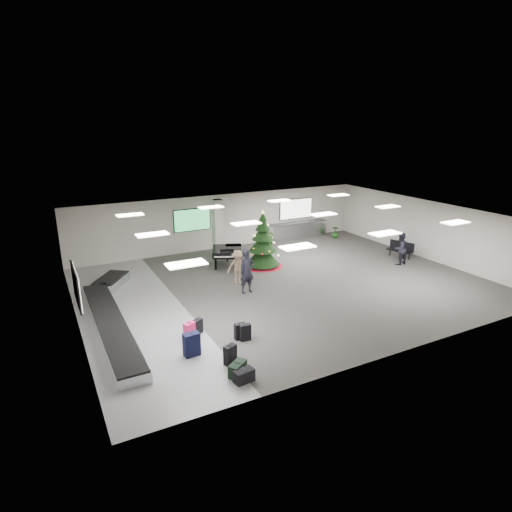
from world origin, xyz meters
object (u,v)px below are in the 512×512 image
baggage_carousel (111,315)px  potted_plant_right (335,232)px  bench (401,249)px  traveler_bench (400,249)px  grand_piano (227,252)px  service_counter (298,230)px  traveler_b (238,267)px  potted_plant_left (270,240)px  traveler_a (247,271)px  christmas_tree (263,247)px  pink_suitcase (190,331)px

baggage_carousel → potted_plant_right: potted_plant_right is taller
bench → traveler_bench: size_ratio=0.86×
grand_piano → service_counter: bearing=49.4°
service_counter → bench: size_ratio=2.72×
traveler_b → traveler_bench: traveler_bench is taller
traveler_bench → potted_plant_left: bearing=-60.7°
baggage_carousel → traveler_a: size_ratio=4.86×
christmas_tree → potted_plant_left: (2.18, 3.07, -0.61)m
bench → traveler_a: 9.92m
service_counter → potted_plant_left: service_counter is taller
baggage_carousel → bench: bearing=2.5°
bench → christmas_tree: bearing=144.8°
baggage_carousel → potted_plant_right: 16.10m
bench → traveler_bench: (-1.00, -0.87, 0.36)m
christmas_tree → grand_piano: (-1.64, 0.88, -0.25)m
potted_plant_left → service_counter: bearing=16.5°
pink_suitcase → potted_plant_left: size_ratio=0.78×
traveler_bench → bench: bearing=-145.1°
bench → potted_plant_left: bearing=116.7°
potted_plant_left → baggage_carousel: bearing=-149.9°
traveler_b → potted_plant_right: bearing=38.7°
traveler_a → christmas_tree: bearing=43.4°
traveler_a → traveler_bench: size_ratio=1.15×
baggage_carousel → traveler_a: bearing=0.5°
service_counter → traveler_bench: traveler_bench is taller
pink_suitcase → potted_plant_right: potted_plant_right is taller
traveler_b → traveler_bench: (8.75, -1.48, 0.07)m
pink_suitcase → baggage_carousel: bearing=104.3°
bench → grand_piano: bearing=142.6°
pink_suitcase → bench: bench is taller
grand_piano → traveler_bench: 9.10m
bench → potted_plant_left: 7.56m
potted_plant_left → pink_suitcase: bearing=-132.7°
service_counter → traveler_b: 8.76m
baggage_carousel → pink_suitcase: bearing=-53.0°
pink_suitcase → grand_piano: (4.39, 6.68, 0.47)m
baggage_carousel → traveler_a: traveler_a is taller
pink_suitcase → potted_plant_right: bearing=10.9°
bench → traveler_a: (-9.89, -0.63, 0.49)m
baggage_carousel → bench: bench is taller
pink_suitcase → traveler_b: 5.67m
baggage_carousel → bench: size_ratio=6.52×
baggage_carousel → potted_plant_right: (15.06, 5.70, 0.18)m
pink_suitcase → traveler_b: traveler_b is taller
christmas_tree → grand_piano: 1.87m
christmas_tree → bench: christmas_tree is taller
service_counter → pink_suitcase: service_counter is taller
pink_suitcase → potted_plant_right: 15.48m
bench → potted_plant_right: size_ratio=1.92×
potted_plant_right → pink_suitcase: bearing=-146.4°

